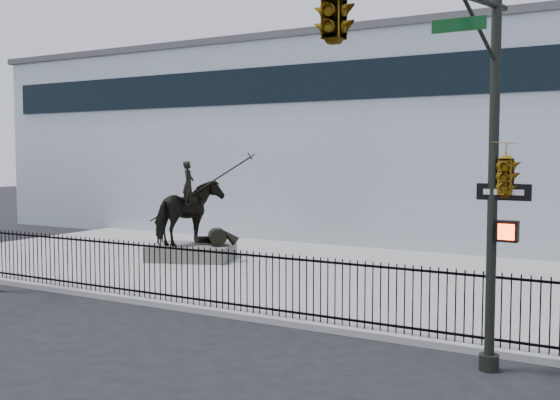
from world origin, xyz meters
The scene contains 7 objects.
ground centered at (0.00, 0.00, 0.00)m, with size 120.00×120.00×0.00m, color black.
plaza centered at (0.00, 7.00, 0.07)m, with size 30.00×12.00×0.15m, color gray.
building centered at (0.00, 20.00, 4.50)m, with size 44.00×14.00×9.00m, color #B0B7C0.
picket_fence centered at (0.00, 1.25, 0.90)m, with size 22.10×0.10×1.50m.
statue_plinth centered at (-4.96, 6.95, 0.42)m, with size 2.93×2.02×0.55m, color #56544F.
equestrian_statue centered at (-4.91, 6.97, 1.85)m, with size 3.55×2.86×3.19m.
traffic_signal_right centered at (6.47, -2.00, 4.85)m, with size 2.17×6.86×7.00m.
Camera 1 is at (9.48, -11.95, 3.97)m, focal length 42.00 mm.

